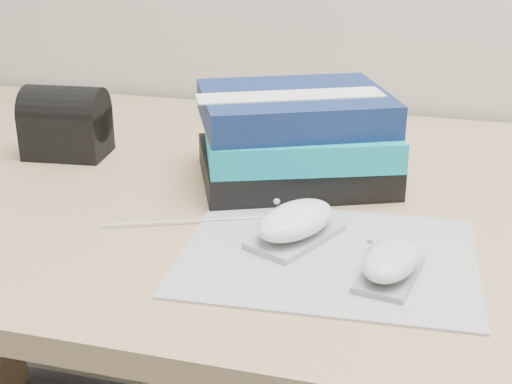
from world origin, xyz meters
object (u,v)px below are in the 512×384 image
(mouse_front, at_px, (390,262))
(book_stack, at_px, (296,138))
(pouch, at_px, (66,123))
(mouse_rear, at_px, (295,223))
(desk, at_px, (316,317))

(mouse_front, distance_m, book_stack, 0.30)
(mouse_front, distance_m, pouch, 0.57)
(mouse_rear, bearing_deg, mouse_front, -28.03)
(mouse_rear, height_order, mouse_front, mouse_rear)
(desk, distance_m, book_stack, 0.30)
(desk, relative_size, pouch, 12.59)
(desk, distance_m, pouch, 0.48)
(desk, bearing_deg, pouch, -177.46)
(desk, height_order, mouse_front, mouse_front)
(mouse_front, height_order, book_stack, book_stack)
(mouse_rear, distance_m, mouse_front, 0.13)
(mouse_front, bearing_deg, desk, 113.88)
(desk, xyz_separation_m, book_stack, (-0.03, -0.03, 0.30))
(book_stack, bearing_deg, mouse_rear, -77.38)
(book_stack, height_order, pouch, book_stack)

